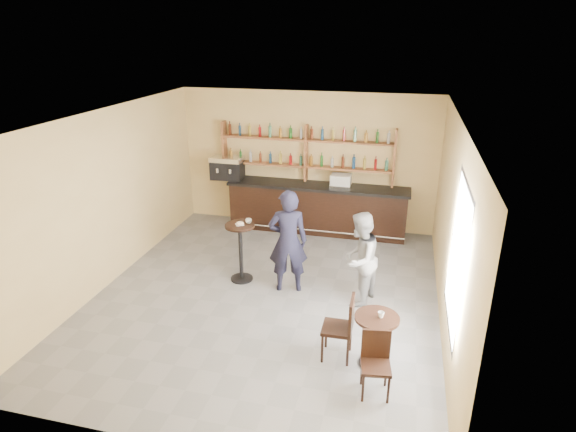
% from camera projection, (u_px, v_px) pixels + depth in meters
% --- Properties ---
extents(floor, '(7.00, 7.00, 0.00)m').
position_uv_depth(floor, '(267.00, 295.00, 8.70)').
color(floor, slate).
rests_on(floor, ground).
extents(ceiling, '(7.00, 7.00, 0.00)m').
position_uv_depth(ceiling, '(263.00, 117.00, 7.53)').
color(ceiling, white).
rests_on(ceiling, wall_back).
extents(wall_back, '(7.00, 0.00, 7.00)m').
position_uv_depth(wall_back, '(307.00, 161.00, 11.28)').
color(wall_back, '#E6C582').
rests_on(wall_back, floor).
extents(wall_front, '(7.00, 0.00, 7.00)m').
position_uv_depth(wall_front, '(170.00, 331.00, 4.95)').
color(wall_front, '#E6C582').
rests_on(wall_front, floor).
extents(wall_left, '(0.00, 7.00, 7.00)m').
position_uv_depth(wall_left, '(108.00, 198.00, 8.78)').
color(wall_left, '#E6C582').
rests_on(wall_left, floor).
extents(wall_right, '(0.00, 7.00, 7.00)m').
position_uv_depth(wall_right, '(451.00, 229.00, 7.45)').
color(wall_right, '#E6C582').
rests_on(wall_right, floor).
extents(window_pane, '(0.00, 2.00, 2.00)m').
position_uv_depth(window_pane, '(458.00, 257.00, 6.33)').
color(window_pane, white).
rests_on(window_pane, wall_right).
extents(window_frame, '(0.04, 1.70, 2.10)m').
position_uv_depth(window_frame, '(457.00, 256.00, 6.33)').
color(window_frame, black).
rests_on(window_frame, wall_right).
extents(shelf_unit, '(4.00, 0.26, 1.40)m').
position_uv_depth(shelf_unit, '(306.00, 153.00, 11.09)').
color(shelf_unit, brown).
rests_on(shelf_unit, wall_back).
extents(liquor_bottles, '(3.68, 0.10, 1.00)m').
position_uv_depth(liquor_bottles, '(306.00, 146.00, 11.02)').
color(liquor_bottles, '#8C5919').
rests_on(liquor_bottles, shelf_unit).
extents(bar_counter, '(4.19, 0.82, 1.13)m').
position_uv_depth(bar_counter, '(317.00, 208.00, 11.27)').
color(bar_counter, black).
rests_on(bar_counter, floor).
extents(espresso_machine, '(0.77, 0.53, 0.53)m').
position_uv_depth(espresso_machine, '(227.00, 168.00, 11.45)').
color(espresso_machine, black).
rests_on(espresso_machine, bar_counter).
extents(pastry_case, '(0.49, 0.40, 0.28)m').
position_uv_depth(pastry_case, '(341.00, 181.00, 10.89)').
color(pastry_case, silver).
rests_on(pastry_case, bar_counter).
extents(pedestal_table, '(0.71, 0.71, 1.14)m').
position_uv_depth(pedestal_table, '(241.00, 253.00, 9.04)').
color(pedestal_table, black).
rests_on(pedestal_table, floor).
extents(napkin, '(0.20, 0.20, 0.00)m').
position_uv_depth(napkin, '(240.00, 225.00, 8.83)').
color(napkin, white).
rests_on(napkin, pedestal_table).
extents(donut, '(0.15, 0.15, 0.05)m').
position_uv_depth(donut, '(240.00, 223.00, 8.81)').
color(donut, '#D68E4E').
rests_on(donut, napkin).
extents(cup_pedestal, '(0.12, 0.12, 0.09)m').
position_uv_depth(cup_pedestal, '(249.00, 221.00, 8.87)').
color(cup_pedestal, white).
rests_on(cup_pedestal, pedestal_table).
extents(man_main, '(0.79, 0.62, 1.93)m').
position_uv_depth(man_main, '(288.00, 241.00, 8.56)').
color(man_main, black).
rests_on(man_main, floor).
extents(cafe_table, '(0.82, 0.82, 0.79)m').
position_uv_depth(cafe_table, '(375.00, 341.00, 6.77)').
color(cafe_table, black).
rests_on(cafe_table, floor).
extents(cup_cafe, '(0.11, 0.11, 0.08)m').
position_uv_depth(cup_cafe, '(381.00, 315.00, 6.60)').
color(cup_cafe, white).
rests_on(cup_cafe, cafe_table).
extents(chair_west, '(0.43, 0.43, 0.99)m').
position_uv_depth(chair_west, '(337.00, 327.00, 6.90)').
color(chair_west, black).
rests_on(chair_west, floor).
extents(chair_south, '(0.43, 0.43, 0.88)m').
position_uv_depth(chair_south, '(376.00, 366.00, 6.21)').
color(chair_south, black).
rests_on(chair_south, floor).
extents(patron_second, '(0.84, 0.96, 1.67)m').
position_uv_depth(patron_second, '(359.00, 259.00, 8.18)').
color(patron_second, gray).
rests_on(patron_second, floor).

